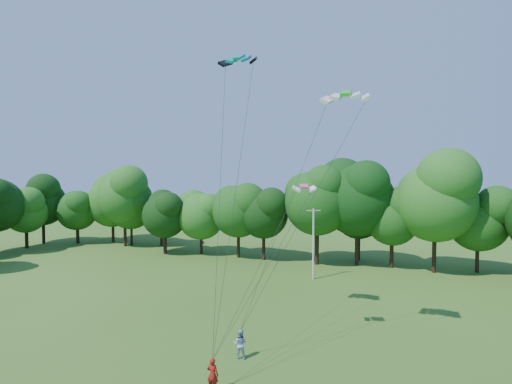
% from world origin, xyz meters
% --- Properties ---
extents(utility_pole, '(1.42, 0.69, 7.60)m').
position_xyz_m(utility_pole, '(-0.18, 27.72, 3.92)').
color(utility_pole, silver).
rests_on(utility_pole, ground).
extents(kite_flyer_left, '(0.67, 0.45, 1.78)m').
position_xyz_m(kite_flyer_left, '(-0.26, 4.24, 0.89)').
color(kite_flyer_left, maroon).
rests_on(kite_flyer_left, ground).
extents(kite_flyer_right, '(0.98, 0.82, 1.79)m').
position_xyz_m(kite_flyer_right, '(-0.38, 8.21, 0.90)').
color(kite_flyer_right, '#96ADD0').
rests_on(kite_flyer_right, ground).
extents(kite_teal, '(2.66, 1.20, 0.66)m').
position_xyz_m(kite_teal, '(-2.00, 11.94, 19.53)').
color(kite_teal, '#048883').
rests_on(kite_teal, ground).
extents(kite_green, '(2.97, 1.34, 0.62)m').
position_xyz_m(kite_green, '(5.42, 11.65, 16.47)').
color(kite_green, '#1FC91E').
rests_on(kite_green, ground).
extents(kite_pink, '(1.71, 1.27, 0.29)m').
position_xyz_m(kite_pink, '(2.76, 11.69, 10.58)').
color(kite_pink, '#FB4598').
rests_on(kite_pink, ground).
extents(tree_back_west, '(8.04, 8.04, 11.70)m').
position_xyz_m(tree_back_west, '(-31.36, 37.29, 7.30)').
color(tree_back_west, black).
rests_on(tree_back_west, ground).
extents(tree_back_center, '(9.81, 9.81, 14.26)m').
position_xyz_m(tree_back_center, '(3.43, 36.11, 8.91)').
color(tree_back_center, black).
rests_on(tree_back_center, ground).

